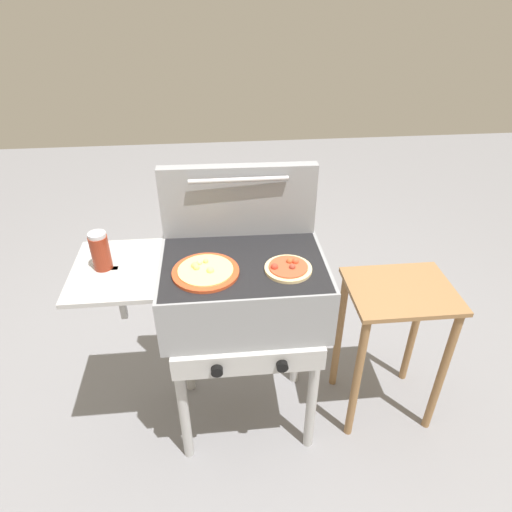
{
  "coord_description": "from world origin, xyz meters",
  "views": [
    {
      "loc": [
        -0.09,
        -1.42,
        1.85
      ],
      "look_at": [
        0.05,
        0.0,
        0.92
      ],
      "focal_mm": 31.51,
      "sensor_mm": 36.0,
      "label": 1
    }
  ],
  "objects_px": {
    "pizza_cheese": "(205,271)",
    "prep_table": "(394,325)",
    "grill": "(240,292)",
    "sauce_jar": "(100,251)",
    "pizza_pepperoni": "(288,268)"
  },
  "relations": [
    {
      "from": "grill",
      "to": "prep_table",
      "type": "xyz_separation_m",
      "value": [
        0.67,
        0.0,
        -0.24
      ]
    },
    {
      "from": "pizza_cheese",
      "to": "prep_table",
      "type": "bearing_deg",
      "value": 4.75
    },
    {
      "from": "grill",
      "to": "pizza_cheese",
      "type": "height_order",
      "value": "pizza_cheese"
    },
    {
      "from": "grill",
      "to": "sauce_jar",
      "type": "height_order",
      "value": "sauce_jar"
    },
    {
      "from": "grill",
      "to": "sauce_jar",
      "type": "bearing_deg",
      "value": 178.64
    },
    {
      "from": "pizza_cheese",
      "to": "pizza_pepperoni",
      "type": "xyz_separation_m",
      "value": [
        0.3,
        -0.01,
        0.0
      ]
    },
    {
      "from": "pizza_cheese",
      "to": "prep_table",
      "type": "xyz_separation_m",
      "value": [
        0.8,
        0.07,
        -0.39
      ]
    },
    {
      "from": "prep_table",
      "to": "pizza_cheese",
      "type": "bearing_deg",
      "value": -175.25
    },
    {
      "from": "pizza_cheese",
      "to": "pizza_pepperoni",
      "type": "height_order",
      "value": "same"
    },
    {
      "from": "grill",
      "to": "sauce_jar",
      "type": "relative_size",
      "value": 6.46
    },
    {
      "from": "pizza_pepperoni",
      "to": "prep_table",
      "type": "bearing_deg",
      "value": 8.61
    },
    {
      "from": "grill",
      "to": "pizza_pepperoni",
      "type": "height_order",
      "value": "pizza_pepperoni"
    },
    {
      "from": "pizza_pepperoni",
      "to": "prep_table",
      "type": "xyz_separation_m",
      "value": [
        0.5,
        0.08,
        -0.39
      ]
    },
    {
      "from": "grill",
      "to": "pizza_pepperoni",
      "type": "distance_m",
      "value": 0.24
    },
    {
      "from": "pizza_cheese",
      "to": "prep_table",
      "type": "distance_m",
      "value": 0.9
    }
  ]
}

